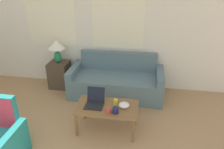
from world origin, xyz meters
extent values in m
cube|color=white|center=(0.00, 4.15, 1.30)|extent=(6.88, 0.05, 2.60)
cube|color=white|center=(-0.82, 4.12, 1.55)|extent=(1.10, 0.01, 1.30)
cube|color=white|center=(0.65, 4.12, 1.55)|extent=(1.10, 0.01, 1.30)
cube|color=slate|center=(0.69, 3.65, 0.22)|extent=(1.66, 0.83, 0.45)
cube|color=slate|center=(0.69, 4.01, 0.42)|extent=(1.66, 0.12, 0.85)
cube|color=slate|center=(-0.21, 3.65, 0.30)|extent=(0.14, 0.83, 0.60)
cube|color=slate|center=(1.59, 3.65, 0.30)|extent=(0.14, 0.83, 0.60)
cube|color=#4C3D2D|center=(-0.63, 3.83, 0.30)|extent=(0.43, 0.43, 0.59)
ellipsoid|color=#1E8451|center=(-0.63, 3.83, 0.72)|extent=(0.15, 0.15, 0.26)
cylinder|color=tan|center=(-0.63, 3.83, 0.88)|extent=(0.02, 0.02, 0.06)
cone|color=white|center=(-0.63, 3.83, 1.00)|extent=(0.37, 0.37, 0.18)
cube|color=brown|center=(0.71, 2.49, 0.44)|extent=(1.00, 0.57, 0.03)
cylinder|color=brown|center=(0.26, 2.26, 0.21)|extent=(0.04, 0.04, 0.43)
cylinder|color=brown|center=(1.16, 2.26, 0.21)|extent=(0.04, 0.04, 0.43)
cylinder|color=brown|center=(0.26, 2.73, 0.21)|extent=(0.04, 0.04, 0.43)
cylinder|color=brown|center=(1.16, 2.73, 0.21)|extent=(0.04, 0.04, 0.43)
cube|color=black|center=(0.51, 2.46, 0.47)|extent=(0.29, 0.24, 0.02)
cube|color=black|center=(0.51, 2.62, 0.59)|extent=(0.29, 0.07, 0.24)
cylinder|color=#191E4C|center=(0.88, 2.34, 0.50)|extent=(0.10, 0.10, 0.09)
cylinder|color=#B23D38|center=(0.77, 2.32, 0.50)|extent=(0.08, 0.08, 0.09)
cylinder|color=gold|center=(0.84, 2.57, 0.50)|extent=(0.07, 0.07, 0.09)
ellipsoid|color=white|center=(0.99, 2.52, 0.49)|extent=(0.17, 0.17, 0.07)
camera|label=1|loc=(1.27, -0.40, 2.40)|focal=35.00mm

